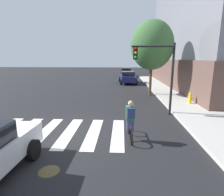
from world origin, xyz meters
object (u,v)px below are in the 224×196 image
Objects in this scene: sedan_mid at (128,77)px; traffic_light_near at (158,67)px; sedan_far at (126,72)px; cyclist at (130,120)px; street_tree_near at (152,45)px; manhole_cover at (49,171)px; fire_hydrant at (190,98)px.

sedan_mid is 14.05m from traffic_light_near.
cyclist reaches higher than sedan_far.
sedan_far is at bearing 89.04° from cyclist.
sedan_mid is at bearing 95.35° from traffic_light_near.
cyclist is at bearing -90.96° from sedan_far.
street_tree_near is (2.23, 9.37, 3.61)m from cyclist.
street_tree_near is (1.80, -8.05, 3.62)m from sedan_mid.
sedan_far is at bearing 89.88° from sedan_mid.
manhole_cover is 13.38m from street_tree_near.
sedan_mid is at bearing 102.61° from street_tree_near.
traffic_light_near is at bearing 64.22° from cyclist.
sedan_mid is 12.24m from fire_hydrant.
street_tree_near is (-2.36, 3.46, 3.92)m from fire_hydrant.
sedan_mid is at bearing 109.88° from fire_hydrant.
street_tree_near is at bearing -84.11° from sedan_far.
cyclist is at bearing 42.38° from manhole_cover.
street_tree_near is at bearing 124.29° from fire_hydrant.
sedan_mid is 9.21m from sedan_far.
traffic_light_near is at bearing -94.97° from street_tree_near.
manhole_cover is 3.54m from cyclist.
traffic_light_near is (1.73, 3.57, 2.02)m from cyclist.
cyclist reaches higher than sedan_mid.
street_tree_near is (1.78, -17.26, 3.64)m from sedan_far.
traffic_light_near is (4.27, 5.89, 2.86)m from manhole_cover.
cyclist is (-0.45, -26.63, 0.03)m from sedan_far.
traffic_light_near is (1.28, -23.06, 2.04)m from sedan_far.
sedan_mid is at bearing 88.59° from cyclist.
street_tree_near reaches higher than traffic_light_near.
cyclist reaches higher than fire_hydrant.
traffic_light_near reaches higher than cyclist.
sedan_mid reaches higher than manhole_cover.
traffic_light_near is at bearing -86.83° from sedan_far.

